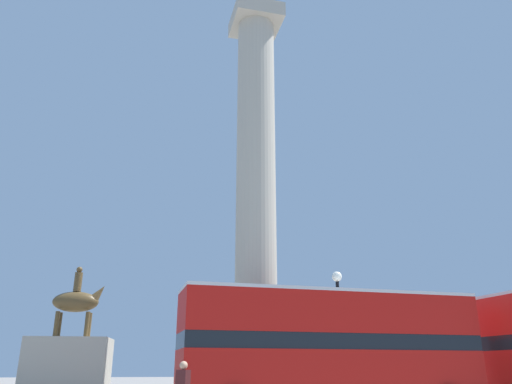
{
  "coord_description": "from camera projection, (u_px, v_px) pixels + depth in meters",
  "views": [
    {
      "loc": [
        -5.86,
        -22.83,
        1.48
      ],
      "look_at": [
        0.0,
        0.0,
        9.91
      ],
      "focal_mm": 35.0,
      "sensor_mm": 36.0,
      "label": 1
    }
  ],
  "objects": [
    {
      "name": "monument_column",
      "position": [
        256.0,
        231.0,
        24.35
      ],
      "size": [
        5.95,
        5.95,
        22.08
      ],
      "color": "#ADA593",
      "rests_on": "ground_plane"
    },
    {
      "name": "bus_a",
      "position": [
        331.0,
        345.0,
        18.2
      ],
      "size": [
        11.03,
        2.92,
        4.25
      ],
      "rotation": [
        0.0,
        0.0,
        0.01
      ],
      "color": "#B7140F",
      "rests_on": "ground_plane"
    },
    {
      "name": "equestrian_statue",
      "position": [
        68.0,
        365.0,
        22.2
      ],
      "size": [
        3.77,
        2.89,
        6.11
      ],
      "rotation": [
        0.0,
        0.0,
        -0.12
      ],
      "color": "#ADA593",
      "rests_on": "ground_plane"
    },
    {
      "name": "street_lamp",
      "position": [
        340.0,
        329.0,
        20.2
      ],
      "size": [
        0.42,
        0.42,
        5.39
      ],
      "color": "black",
      "rests_on": "ground_plane"
    }
  ]
}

